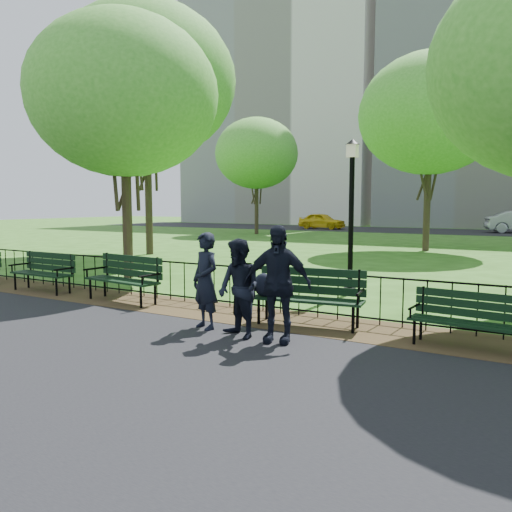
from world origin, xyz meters
The scene contains 19 objects.
ground centered at (0.00, 0.00, 0.00)m, with size 120.00×120.00×0.00m, color #2C5716.
asphalt_path centered at (0.00, -3.40, 0.01)m, with size 60.00×9.20×0.01m, color black.
dirt_strip centered at (0.00, 1.50, 0.01)m, with size 60.00×1.60×0.01m, color #3B2C18.
far_street centered at (0.00, 35.00, 0.01)m, with size 70.00×9.00×0.01m, color black.
iron_fence centered at (0.00, 2.00, 0.50)m, with size 24.06×0.06×1.00m.
apartment_west centered at (-22.00, 48.00, 13.00)m, with size 22.00×15.00×26.00m, color white.
park_bench_main centered at (0.44, 1.29, 0.67)m, with size 2.03×0.86×1.12m.
park_bench_left_a centered at (-3.76, 1.38, 0.64)m, with size 2.03×0.82×1.12m.
park_bench_left_b centered at (-6.43, 1.34, 0.60)m, with size 1.86×0.61×1.05m.
park_bench_right_a centered at (3.35, 1.21, 0.54)m, with size 1.69×0.67×0.94m.
lamppost centered at (0.29, 4.75, 2.02)m, with size 0.33×0.33×3.70m.
tree_near_w centered at (-6.39, 4.19, 5.27)m, with size 5.45×5.45×7.59m.
tree_mid_w centered at (-10.48, 9.71, 7.31)m, with size 7.55×7.55×10.52m.
tree_far_c centered at (-0.38, 17.35, 6.25)m, with size 6.46×6.46×9.00m.
tree_far_w centered at (-13.72, 24.81, 5.77)m, with size 5.96×5.96×8.31m.
person_left centered at (-0.78, 0.26, 0.85)m, with size 0.61×0.40×1.68m, color black.
person_mid centered at (0.04, 0.04, 0.82)m, with size 0.79×0.41×1.62m, color black.
person_right centered at (0.69, 0.13, 0.94)m, with size 1.08×0.44×1.85m, color black.
taxi centered at (-12.26, 33.72, 0.71)m, with size 1.64×4.07×1.39m, color yellow.
Camera 1 is at (4.22, -6.74, 2.19)m, focal length 35.00 mm.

